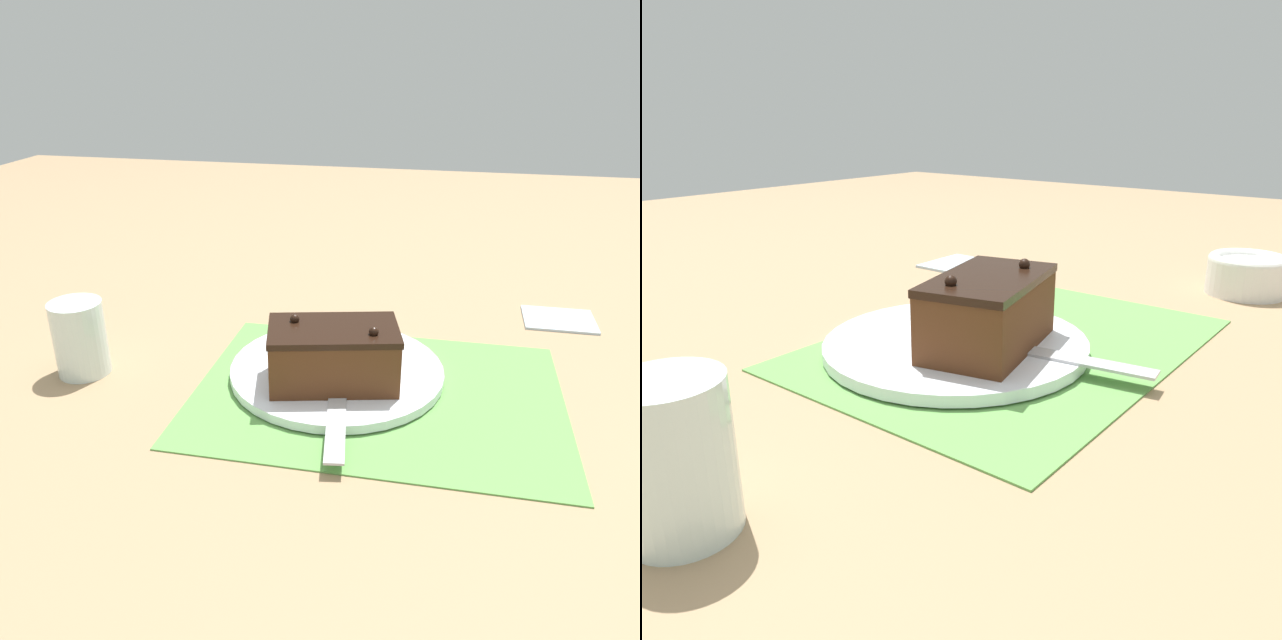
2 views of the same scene
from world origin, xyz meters
TOP-DOWN VIEW (x-y plane):
  - ground_plane at (0.00, 0.00)m, footprint 3.00×3.00m
  - placemat_woven at (0.00, 0.00)m, footprint 0.46×0.34m
  - cake_plate at (-0.06, 0.03)m, footprint 0.28×0.28m
  - chocolate_cake at (-0.06, -0.01)m, footprint 0.18×0.13m
  - serving_knife at (-0.05, -0.00)m, footprint 0.06×0.26m
  - drinking_glass at (-0.39, -0.02)m, footprint 0.07×0.07m
  - small_bowl at (0.37, -0.15)m, footprint 0.11×0.11m
  - folded_napkin at (0.26, 0.28)m, footprint 0.11×0.09m

SIDE VIEW (x-z plane):
  - ground_plane at x=0.00m, z-range 0.00..0.00m
  - placemat_woven at x=0.00m, z-range 0.00..0.00m
  - folded_napkin at x=0.26m, z-range 0.00..0.01m
  - cake_plate at x=-0.06m, z-range 0.00..0.02m
  - serving_knife at x=-0.05m, z-range 0.01..0.03m
  - small_bowl at x=0.37m, z-range 0.00..0.06m
  - drinking_glass at x=-0.39m, z-range 0.00..0.10m
  - chocolate_cake at x=-0.06m, z-range 0.01..0.10m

